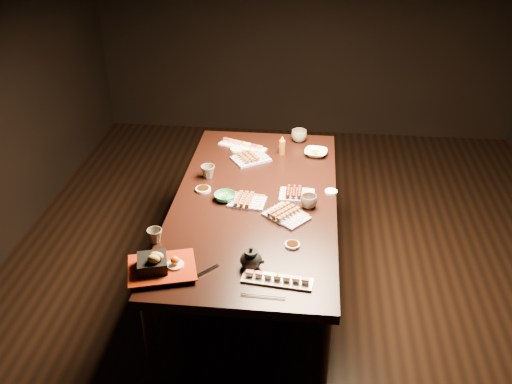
% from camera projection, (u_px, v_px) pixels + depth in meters
% --- Properties ---
extents(ground, '(5.00, 5.00, 0.00)m').
position_uv_depth(ground, '(292.00, 290.00, 3.66)').
color(ground, black).
rests_on(ground, ground).
extents(dining_table, '(1.15, 1.91, 0.75)m').
position_uv_depth(dining_table, '(255.00, 254.00, 3.36)').
color(dining_table, black).
rests_on(dining_table, ground).
extents(sushi_platter_near, '(0.33, 0.12, 0.04)m').
position_uv_depth(sushi_platter_near, '(277.00, 278.00, 2.54)').
color(sushi_platter_near, white).
rests_on(sushi_platter_near, dining_table).
extents(sushi_platter_far, '(0.33, 0.21, 0.04)m').
position_uv_depth(sushi_platter_far, '(243.00, 145.00, 3.74)').
color(sushi_platter_far, white).
rests_on(sushi_platter_far, dining_table).
extents(yakitori_plate_center, '(0.21, 0.16, 0.05)m').
position_uv_depth(yakitori_plate_center, '(247.00, 199.00, 3.13)').
color(yakitori_plate_center, '#828EB6').
rests_on(yakitori_plate_center, dining_table).
extents(yakitori_plate_right, '(0.27, 0.26, 0.06)m').
position_uv_depth(yakitori_plate_right, '(286.00, 213.00, 3.00)').
color(yakitori_plate_right, '#828EB6').
rests_on(yakitori_plate_right, dining_table).
extents(yakitori_plate_left, '(0.27, 0.25, 0.06)m').
position_uv_depth(yakitori_plate_left, '(251.00, 156.00, 3.58)').
color(yakitori_plate_left, '#828EB6').
rests_on(yakitori_plate_left, dining_table).
extents(tsukune_plate, '(0.20, 0.14, 0.05)m').
position_uv_depth(tsukune_plate, '(297.00, 192.00, 3.19)').
color(tsukune_plate, '#828EB6').
rests_on(tsukune_plate, dining_table).
extents(edamame_bowl_green, '(0.14, 0.14, 0.04)m').
position_uv_depth(edamame_bowl_green, '(225.00, 197.00, 3.16)').
color(edamame_bowl_green, '#2F8F5E').
rests_on(edamame_bowl_green, dining_table).
extents(edamame_bowl_cream, '(0.16, 0.16, 0.04)m').
position_uv_depth(edamame_bowl_cream, '(316.00, 153.00, 3.64)').
color(edamame_bowl_cream, beige).
rests_on(edamame_bowl_cream, dining_table).
extents(tempura_tray, '(0.36, 0.32, 0.11)m').
position_uv_depth(tempura_tray, '(161.00, 262.00, 2.59)').
color(tempura_tray, black).
rests_on(tempura_tray, dining_table).
extents(teacup_near_left, '(0.10, 0.10, 0.07)m').
position_uv_depth(teacup_near_left, '(155.00, 236.00, 2.80)').
color(teacup_near_left, brown).
rests_on(teacup_near_left, dining_table).
extents(teacup_mid_right, '(0.12, 0.12, 0.07)m').
position_uv_depth(teacup_mid_right, '(309.00, 201.00, 3.09)').
color(teacup_mid_right, brown).
rests_on(teacup_mid_right, dining_table).
extents(teacup_far_left, '(0.10, 0.10, 0.08)m').
position_uv_depth(teacup_far_left, '(208.00, 172.00, 3.37)').
color(teacup_far_left, brown).
rests_on(teacup_far_left, dining_table).
extents(teacup_far_right, '(0.12, 0.12, 0.08)m').
position_uv_depth(teacup_far_right, '(299.00, 136.00, 3.81)').
color(teacup_far_right, brown).
rests_on(teacup_far_right, dining_table).
extents(teapot, '(0.16, 0.16, 0.10)m').
position_uv_depth(teapot, '(251.00, 258.00, 2.62)').
color(teapot, black).
rests_on(teapot, dining_table).
extents(condiment_bottle, '(0.06, 0.06, 0.13)m').
position_uv_depth(condiment_bottle, '(282.00, 145.00, 3.64)').
color(condiment_bottle, brown).
rests_on(condiment_bottle, dining_table).
extents(sauce_dish_west, '(0.09, 0.09, 0.02)m').
position_uv_depth(sauce_dish_west, '(203.00, 189.00, 3.26)').
color(sauce_dish_west, white).
rests_on(sauce_dish_west, dining_table).
extents(sauce_dish_east, '(0.08, 0.08, 0.01)m').
position_uv_depth(sauce_dish_east, '(331.00, 192.00, 3.24)').
color(sauce_dish_east, white).
rests_on(sauce_dish_east, dining_table).
extents(sauce_dish_se, '(0.08, 0.08, 0.01)m').
position_uv_depth(sauce_dish_se, '(292.00, 245.00, 2.79)').
color(sauce_dish_se, white).
rests_on(sauce_dish_se, dining_table).
extents(sauce_dish_nw, '(0.11, 0.11, 0.01)m').
position_uv_depth(sauce_dish_nw, '(237.00, 149.00, 3.71)').
color(sauce_dish_nw, white).
rests_on(sauce_dish_nw, dining_table).
extents(chopsticks_near, '(0.16, 0.17, 0.01)m').
position_uv_depth(chopsticks_near, '(200.00, 275.00, 2.59)').
color(chopsticks_near, black).
rests_on(chopsticks_near, dining_table).
extents(chopsticks_se, '(0.20, 0.02, 0.01)m').
position_uv_depth(chopsticks_se, '(263.00, 296.00, 2.46)').
color(chopsticks_se, black).
rests_on(chopsticks_se, dining_table).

